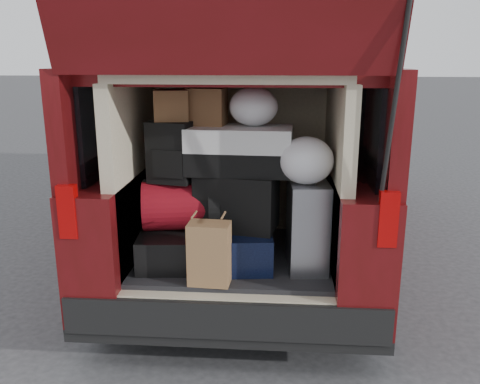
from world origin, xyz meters
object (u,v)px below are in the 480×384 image
at_px(black_hardshell, 171,245).
at_px(red_duffel, 181,205).
at_px(backpack, 170,152).
at_px(twotone_duffel, 239,150).
at_px(kraft_bag, 209,253).
at_px(navy_hardshell, 236,245).
at_px(silver_roller, 307,225).
at_px(black_soft_case, 237,201).

relative_size(black_hardshell, red_duffel, 1.10).
distance_m(backpack, twotone_duffel, 0.43).
height_order(red_duffel, twotone_duffel, twotone_duffel).
distance_m(kraft_bag, twotone_duffel, 0.67).
bearing_deg(navy_hardshell, silver_roller, -11.75).
height_order(red_duffel, black_soft_case, black_soft_case).
xyz_separation_m(kraft_bag, red_duffel, (-0.23, 0.35, 0.18)).
distance_m(black_hardshell, twotone_duffel, 0.76).
bearing_deg(kraft_bag, twotone_duffel, 71.56).
distance_m(kraft_bag, black_soft_case, 0.43).
bearing_deg(silver_roller, red_duffel, 170.65).
height_order(navy_hardshell, backpack, backpack).
bearing_deg(black_soft_case, backpack, -167.86).
distance_m(silver_roller, black_soft_case, 0.47).
relative_size(silver_roller, red_duffel, 1.15).
height_order(kraft_bag, black_soft_case, black_soft_case).
xyz_separation_m(backpack, twotone_duffel, (0.43, 0.04, 0.01)).
relative_size(kraft_bag, red_duffel, 0.77).
height_order(black_hardshell, backpack, backpack).
xyz_separation_m(black_hardshell, silver_roller, (0.87, -0.03, 0.17)).
distance_m(navy_hardshell, backpack, 0.72).
height_order(black_hardshell, red_duffel, red_duffel).
distance_m(navy_hardshell, silver_roller, 0.48).
xyz_separation_m(silver_roller, red_duffel, (-0.80, 0.07, 0.09)).
height_order(silver_roller, kraft_bag, silver_roller).
relative_size(black_soft_case, twotone_duffel, 0.77).
relative_size(navy_hardshell, backpack, 1.39).
height_order(navy_hardshell, twotone_duffel, twotone_duffel).
bearing_deg(kraft_bag, black_soft_case, 72.14).
bearing_deg(silver_roller, backpack, 172.52).
distance_m(black_hardshell, navy_hardshell, 0.42).
xyz_separation_m(navy_hardshell, red_duffel, (-0.36, 0.03, 0.25)).
relative_size(black_hardshell, silver_roller, 0.95).
height_order(black_hardshell, black_soft_case, black_soft_case).
height_order(red_duffel, backpack, backpack).
height_order(navy_hardshell, silver_roller, silver_roller).
distance_m(black_hardshell, backpack, 0.61).
distance_m(navy_hardshell, red_duffel, 0.44).
height_order(silver_roller, red_duffel, silver_roller).
height_order(black_soft_case, backpack, backpack).
bearing_deg(red_duffel, black_hardshell, -159.34).
relative_size(navy_hardshell, silver_roller, 0.95).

